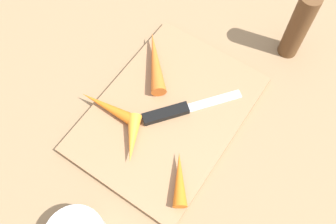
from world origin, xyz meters
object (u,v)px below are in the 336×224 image
(carrot_shortest, at_px, (132,138))
(pepper_grinder, at_px, (298,27))
(carrot_long, at_px, (107,107))
(carrot_longest, at_px, (155,61))
(knife, at_px, (172,112))
(carrot_short, at_px, (180,179))
(cutting_board, at_px, (168,113))

(carrot_shortest, relative_size, pepper_grinder, 0.58)
(carrot_long, bearing_deg, carrot_shortest, 157.36)
(carrot_longest, bearing_deg, knife, -169.24)
(carrot_shortest, height_order, pepper_grinder, pepper_grinder)
(knife, height_order, carrot_short, carrot_short)
(carrot_longest, bearing_deg, carrot_shortest, 160.35)
(carrot_long, distance_m, pepper_grinder, 0.40)
(carrot_long, xyz_separation_m, carrot_longest, (0.13, -0.02, 0.00))
(knife, xyz_separation_m, carrot_longest, (0.07, 0.09, 0.01))
(cutting_board, xyz_separation_m, knife, (0.00, -0.01, 0.01))
(cutting_board, relative_size, carrot_short, 3.74)
(knife, bearing_deg, cutting_board, 145.46)
(carrot_shortest, xyz_separation_m, pepper_grinder, (0.36, -0.14, 0.05))
(cutting_board, height_order, carrot_shortest, carrot_shortest)
(pepper_grinder, bearing_deg, cutting_board, 155.12)
(carrot_shortest, distance_m, pepper_grinder, 0.39)
(carrot_long, height_order, carrot_longest, carrot_longest)
(knife, bearing_deg, carrot_shortest, -159.26)
(cutting_board, relative_size, carrot_long, 3.08)
(carrot_long, bearing_deg, knife, -153.94)
(carrot_shortest, height_order, carrot_longest, carrot_longest)
(knife, distance_m, pepper_grinder, 0.30)
(cutting_board, height_order, carrot_short, carrot_short)
(knife, relative_size, carrot_long, 1.45)
(carrot_long, xyz_separation_m, pepper_grinder, (0.33, -0.22, 0.05))
(cutting_board, bearing_deg, knife, -72.76)
(knife, xyz_separation_m, carrot_long, (-0.06, 0.11, 0.01))
(knife, xyz_separation_m, pepper_grinder, (0.27, -0.12, 0.06))
(knife, distance_m, carrot_longest, 0.11)
(knife, height_order, carrot_longest, carrot_longest)
(carrot_short, bearing_deg, carrot_long, 43.77)
(cutting_board, relative_size, pepper_grinder, 2.28)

